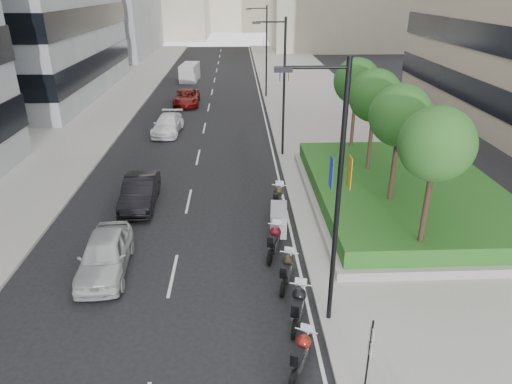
{
  "coord_description": "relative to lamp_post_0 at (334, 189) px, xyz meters",
  "views": [
    {
      "loc": [
        1.23,
        -11.59,
        10.73
      ],
      "look_at": [
        2.04,
        7.62,
        2.0
      ],
      "focal_mm": 32.0,
      "sensor_mm": 36.0,
      "label": 1
    }
  ],
  "objects": [
    {
      "name": "planter",
      "position": [
        5.86,
        9.0,
        -4.72
      ],
      "size": [
        10.0,
        14.0,
        0.4
      ],
      "primitive_type": "cube",
      "color": "#9A978F",
      "rests_on": "sidewalk_right"
    },
    {
      "name": "parking_sign",
      "position": [
        0.66,
        -3.0,
        -3.61
      ],
      "size": [
        0.06,
        0.32,
        2.5
      ],
      "color": "black",
      "rests_on": "ground"
    },
    {
      "name": "hedge",
      "position": [
        5.86,
        9.0,
        -4.12
      ],
      "size": [
        9.4,
        13.4,
        0.8
      ],
      "primitive_type": "cube",
      "color": "#164F1C",
      "rests_on": "planter"
    },
    {
      "name": "motorcycle_4",
      "position": [
        -1.41,
        4.49,
        -4.44
      ],
      "size": [
        0.94,
        2.29,
        1.17
      ],
      "rotation": [
        0.0,
        0.0,
        1.29
      ],
      "color": "black",
      "rests_on": "ground"
    },
    {
      "name": "lamp_post_2",
      "position": [
        0.0,
        35.0,
        0.0
      ],
      "size": [
        2.34,
        0.45,
        9.0
      ],
      "color": "black",
      "rests_on": "ground"
    },
    {
      "name": "lane_centre",
      "position": [
        -5.64,
        29.0,
        -5.06
      ],
      "size": [
        0.12,
        100.0,
        0.01
      ],
      "primitive_type": "cube",
      "color": "silver",
      "rests_on": "ground"
    },
    {
      "name": "lane_edge",
      "position": [
        -0.44,
        29.0,
        -5.06
      ],
      "size": [
        0.12,
        100.0,
        0.01
      ],
      "primitive_type": "cube",
      "color": "silver",
      "rests_on": "ground"
    },
    {
      "name": "motorcycle_3",
      "position": [
        -1.09,
        2.27,
        -4.47
      ],
      "size": [
        0.89,
        2.19,
        1.12
      ],
      "rotation": [
        0.0,
        0.0,
        1.29
      ],
      "color": "black",
      "rests_on": "ground"
    },
    {
      "name": "tree_2",
      "position": [
        4.36,
        11.0,
        0.36
      ],
      "size": [
        2.8,
        2.8,
        6.3
      ],
      "color": "#332319",
      "rests_on": "planter"
    },
    {
      "name": "motorcycle_5",
      "position": [
        -1.03,
        6.56,
        -4.49
      ],
      "size": [
        0.94,
        2.0,
        1.15
      ],
      "rotation": [
        0.0,
        0.0,
        1.48
      ],
      "color": "black",
      "rests_on": "ground"
    },
    {
      "name": "sidewalk_left",
      "position": [
        -16.14,
        29.0,
        -4.99
      ],
      "size": [
        8.0,
        100.0,
        0.15
      ],
      "primitive_type": "cube",
      "color": "#9E9B93",
      "rests_on": "ground"
    },
    {
      "name": "tree_0",
      "position": [
        4.36,
        3.0,
        0.36
      ],
      "size": [
        2.8,
        2.8,
        6.3
      ],
      "color": "#332319",
      "rests_on": "planter"
    },
    {
      "name": "car_a",
      "position": [
        -8.38,
        3.42,
        -4.28
      ],
      "size": [
        2.17,
        4.74,
        1.58
      ],
      "primitive_type": "imported",
      "rotation": [
        0.0,
        0.0,
        0.07
      ],
      "color": "#B8B8BA",
      "rests_on": "ground"
    },
    {
      "name": "tree_3",
      "position": [
        4.36,
        15.0,
        0.36
      ],
      "size": [
        2.8,
        2.8,
        6.3
      ],
      "color": "#332319",
      "rests_on": "planter"
    },
    {
      "name": "car_b",
      "position": [
        -8.13,
        9.61,
        -4.3
      ],
      "size": [
        1.77,
        4.7,
        1.53
      ],
      "primitive_type": "imported",
      "rotation": [
        0.0,
        0.0,
        0.03
      ],
      "color": "black",
      "rests_on": "ground"
    },
    {
      "name": "delivery_van",
      "position": [
        -8.65,
        44.58,
        -4.13
      ],
      "size": [
        2.21,
        4.91,
        2.0
      ],
      "rotation": [
        0.0,
        0.0,
        -0.09
      ],
      "color": "#BABBBD",
      "rests_on": "ground"
    },
    {
      "name": "car_d",
      "position": [
        -7.83,
        32.17,
        -4.34
      ],
      "size": [
        2.51,
        5.24,
        1.44
      ],
      "primitive_type": "imported",
      "rotation": [
        0.0,
        0.0,
        0.02
      ],
      "color": "#650E0C",
      "rests_on": "ground"
    },
    {
      "name": "motorcycle_6",
      "position": [
        -0.87,
        8.73,
        -4.43
      ],
      "size": [
        0.85,
        2.36,
        1.19
      ],
      "rotation": [
        0.0,
        0.0,
        1.35
      ],
      "color": "black",
      "rests_on": "ground"
    },
    {
      "name": "car_c",
      "position": [
        -8.42,
        22.7,
        -4.36
      ],
      "size": [
        2.26,
        4.99,
        1.42
      ],
      "primitive_type": "imported",
      "rotation": [
        0.0,
        0.0,
        -0.06
      ],
      "color": "white",
      "rests_on": "ground"
    },
    {
      "name": "lamp_post_1",
      "position": [
        0.0,
        17.0,
        0.0
      ],
      "size": [
        2.34,
        0.45,
        9.0
      ],
      "color": "black",
      "rests_on": "ground"
    },
    {
      "name": "motorcycle_2",
      "position": [
        -0.93,
        0.06,
        -4.44
      ],
      "size": [
        0.9,
        2.29,
        1.17
      ],
      "rotation": [
        0.0,
        0.0,
        1.31
      ],
      "color": "black",
      "rests_on": "ground"
    },
    {
      "name": "tree_1",
      "position": [
        4.36,
        7.0,
        0.36
      ],
      "size": [
        2.8,
        2.8,
        6.3
      ],
      "color": "#332319",
      "rests_on": "planter"
    },
    {
      "name": "lamp_post_0",
      "position": [
        0.0,
        0.0,
        0.0
      ],
      "size": [
        2.34,
        0.45,
        9.0
      ],
      "color": "black",
      "rests_on": "ground"
    },
    {
      "name": "sidewalk_right",
      "position": [
        4.86,
        29.0,
        -4.99
      ],
      "size": [
        10.0,
        100.0,
        0.15
      ],
      "primitive_type": "cube",
      "color": "#9E9B93",
      "rests_on": "ground"
    },
    {
      "name": "motorcycle_1",
      "position": [
        -1.1,
        -2.11,
        -4.5
      ],
      "size": [
        1.04,
        2.0,
        1.06
      ],
      "rotation": [
        0.0,
        0.0,
        1.15
      ],
      "color": "black",
      "rests_on": "ground"
    },
    {
      "name": "ground",
      "position": [
        -4.14,
        -1.0,
        -5.07
      ],
      "size": [
        160.0,
        160.0,
        0.0
      ],
      "primitive_type": "plane",
      "color": "black",
      "rests_on": "ground"
    }
  ]
}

